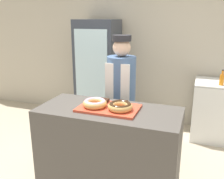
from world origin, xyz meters
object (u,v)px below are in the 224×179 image
at_px(donut_light_glaze, 95,103).
at_px(brownie_back_left, 104,101).
at_px(baker_person, 121,98).
at_px(bottle_orange, 222,79).
at_px(brownie_back_right, 122,103).
at_px(beverage_fridge, 98,73).
at_px(serving_tray, 109,108).
at_px(chest_freezer, 222,111).
at_px(donut_chocolate_glaze, 120,106).

relative_size(donut_light_glaze, brownie_back_left, 2.56).
xyz_separation_m(baker_person, bottle_orange, (1.21, 0.94, 0.12)).
bearing_deg(baker_person, brownie_back_left, -93.90).
height_order(brownie_back_left, brownie_back_right, same).
bearing_deg(donut_light_glaze, brownie_back_right, 34.95).
height_order(donut_light_glaze, beverage_fridge, beverage_fridge).
relative_size(serving_tray, beverage_fridge, 0.33).
bearing_deg(donut_light_glaze, chest_freezer, 53.01).
relative_size(brownie_back_right, baker_person, 0.06).
relative_size(donut_chocolate_glaze, baker_person, 0.15).
distance_m(donut_chocolate_glaze, baker_person, 0.71).
bearing_deg(donut_chocolate_glaze, chest_freezer, 58.91).
bearing_deg(serving_tray, baker_person, 96.28).
xyz_separation_m(serving_tray, bottle_orange, (1.14, 1.57, 0.03)).
relative_size(donut_light_glaze, brownie_back_right, 2.56).
bearing_deg(donut_chocolate_glaze, brownie_back_right, 100.62).
xyz_separation_m(donut_light_glaze, beverage_fridge, (-0.72, 1.77, -0.10)).
relative_size(serving_tray, brownie_back_right, 6.30).
distance_m(brownie_back_left, bottle_orange, 1.90).
bearing_deg(beverage_fridge, brownie_back_left, -65.07).
height_order(serving_tray, brownie_back_right, brownie_back_right).
relative_size(donut_light_glaze, bottle_orange, 1.09).
bearing_deg(donut_chocolate_glaze, brownie_back_left, 145.05).
xyz_separation_m(brownie_back_left, bottle_orange, (1.24, 1.44, 0.00)).
height_order(serving_tray, bottle_orange, bottle_orange).
relative_size(baker_person, chest_freezer, 1.82).
bearing_deg(donut_chocolate_glaze, bottle_orange, 57.98).
bearing_deg(baker_person, beverage_fridge, 125.13).
bearing_deg(baker_person, donut_light_glaze, -95.59).
xyz_separation_m(donut_chocolate_glaze, brownie_back_left, (-0.24, 0.17, -0.02)).
distance_m(donut_chocolate_glaze, beverage_fridge, 2.03).
xyz_separation_m(brownie_back_right, beverage_fridge, (-0.95, 1.61, -0.08)).
bearing_deg(serving_tray, bottle_orange, 54.04).
bearing_deg(brownie_back_left, chest_freezer, 50.95).
bearing_deg(brownie_back_right, brownie_back_left, 180.00).
height_order(brownie_back_right, chest_freezer, brownie_back_right).
xyz_separation_m(serving_tray, baker_person, (-0.07, 0.63, -0.09)).
height_order(brownie_back_right, beverage_fridge, beverage_fridge).
relative_size(serving_tray, chest_freezer, 0.67).
bearing_deg(brownie_back_left, bottle_orange, 49.25).
xyz_separation_m(brownie_back_right, bottle_orange, (1.03, 1.44, 0.00)).
relative_size(donut_chocolate_glaze, beverage_fridge, 0.14).
distance_m(brownie_back_left, beverage_fridge, 1.78).
distance_m(donut_light_glaze, brownie_back_left, 0.17).
distance_m(brownie_back_left, baker_person, 0.51).
bearing_deg(donut_chocolate_glaze, baker_person, 107.00).
bearing_deg(chest_freezer, serving_tray, -124.70).
distance_m(chest_freezer, bottle_orange, 0.57).
relative_size(donut_chocolate_glaze, brownie_back_left, 2.56).
height_order(donut_chocolate_glaze, chest_freezer, donut_chocolate_glaze).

